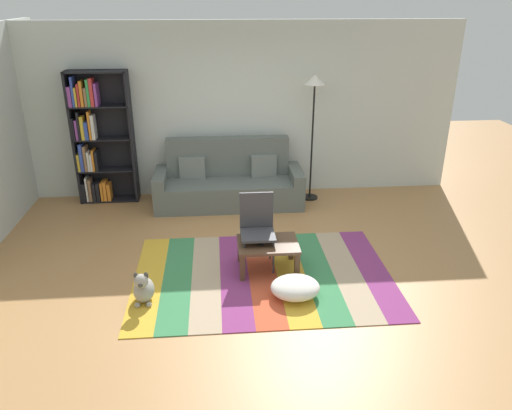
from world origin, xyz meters
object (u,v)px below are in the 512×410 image
Objects in this scene: tv_remote at (260,242)px; couch at (229,183)px; coffee_table at (268,247)px; folding_chair at (257,224)px; dog at (143,289)px; pouf at (295,287)px; standing_lamp at (314,97)px; bookshelf at (96,140)px.

couch is at bearing 87.66° from tv_remote.
tv_remote is at bearing -81.87° from couch.
folding_chair reaches higher than coffee_table.
pouf is at bearing -1.69° from dog.
dog is 2.65× the size of tv_remote.
standing_lamp reaches higher than coffee_table.
coffee_table is (2.39, -2.38, -0.69)m from bookshelf.
folding_chair is (-0.02, 0.16, 0.16)m from tv_remote.
tv_remote is (0.30, -2.10, 0.04)m from couch.
couch is 3.18× the size of coffee_table.
couch is 15.07× the size of tv_remote.
standing_lamp is at bearing 67.24° from coffee_table.
dog is 1.51m from folding_chair.
tv_remote is (2.30, -2.38, -0.61)m from bookshelf.
standing_lamp reaches higher than pouf.
bookshelf is at bearing 153.17° from folding_chair.
couch is 4.22× the size of pouf.
tv_remote is at bearing 22.77° from dog.
pouf is at bearing -71.62° from tv_remote.
tv_remote is (1.30, 0.55, 0.21)m from dog.
folding_chair is (1.28, 0.71, 0.37)m from dog.
standing_lamp is (2.31, 2.73, 1.47)m from dog.
coffee_table is 0.36× the size of standing_lamp.
bookshelf is 3.36m from tv_remote.
tv_remote is at bearing 118.85° from pouf.
standing_lamp is (0.68, 2.78, 1.52)m from pouf.
bookshelf reaches higher than pouf.
bookshelf is 3.21m from folding_chair.
dog reaches higher than coffee_table.
dog is at bearing -71.17° from bookshelf.
bookshelf is 4.06m from pouf.
dog is (-1.00, -2.64, -0.18)m from couch.
folding_chair is at bearing 114.95° from pouf.
standing_lamp is 13.04× the size of tv_remote.
couch reaches higher than coffee_table.
standing_lamp is at bearing 3.98° from couch.
pouf is 0.27× the size of standing_lamp.
couch is 2.51× the size of folding_chair.
couch is 2.12m from tv_remote.
couch is 1.84m from standing_lamp.
pouf is 3.57× the size of tv_remote.
couch is at bearing 69.27° from dog.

